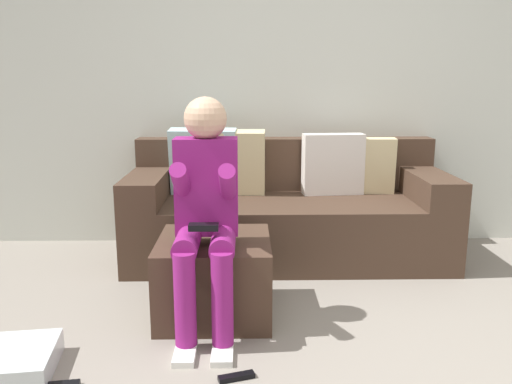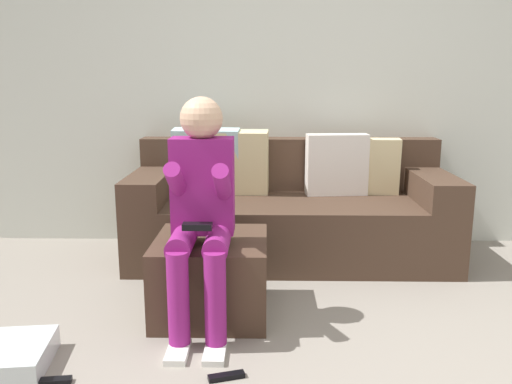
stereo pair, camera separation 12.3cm
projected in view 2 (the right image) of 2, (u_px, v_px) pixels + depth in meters
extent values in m
cube|color=silver|center=(312.00, 80.00, 4.01)|extent=(5.89, 0.10, 2.51)
cube|color=#473326|center=(290.00, 229.00, 3.76)|extent=(2.23, 0.88, 0.43)
cube|color=#473326|center=(289.00, 164.00, 4.01)|extent=(2.23, 0.19, 0.39)
cube|color=#473326|center=(151.00, 186.00, 3.71)|extent=(0.26, 0.88, 0.19)
cube|color=#473326|center=(432.00, 187.00, 3.67)|extent=(0.26, 0.88, 0.19)
cube|color=silver|center=(207.00, 162.00, 3.84)|extent=(0.49, 0.23, 0.49)
cube|color=beige|center=(236.00, 163.00, 3.83)|extent=(0.48, 0.23, 0.48)
cube|color=beige|center=(371.00, 167.00, 3.84)|extent=(0.41, 0.14, 0.41)
cube|color=white|center=(337.00, 165.00, 3.83)|extent=(0.45, 0.18, 0.44)
cube|color=#473326|center=(211.00, 276.00, 2.88)|extent=(0.60, 0.61, 0.42)
cube|color=#8C1E72|center=(203.00, 186.00, 2.69)|extent=(0.32, 0.17, 0.49)
sphere|color=#D8AD8C|center=(201.00, 118.00, 2.62)|extent=(0.22, 0.22, 0.22)
cylinder|color=#8C1E72|center=(182.00, 241.00, 2.59)|extent=(0.12, 0.33, 0.12)
cylinder|color=#8C1E72|center=(178.00, 298.00, 2.48)|extent=(0.10, 0.10, 0.46)
cube|color=white|center=(178.00, 352.00, 2.47)|extent=(0.10, 0.22, 0.03)
cylinder|color=#8C1E72|center=(177.00, 184.00, 2.58)|extent=(0.08, 0.31, 0.25)
cylinder|color=#8C1E72|center=(218.00, 241.00, 2.58)|extent=(0.12, 0.33, 0.12)
cylinder|color=#8C1E72|center=(215.00, 298.00, 2.47)|extent=(0.10, 0.10, 0.46)
cube|color=white|center=(215.00, 352.00, 2.46)|extent=(0.10, 0.22, 0.03)
cylinder|color=#8C1E72|center=(223.00, 186.00, 2.57)|extent=(0.08, 0.34, 0.27)
cube|color=black|center=(197.00, 226.00, 2.48)|extent=(0.14, 0.06, 0.03)
cube|color=silver|center=(7.00, 357.00, 2.35)|extent=(0.41, 0.43, 0.11)
cube|color=black|center=(226.00, 376.00, 2.27)|extent=(0.16, 0.09, 0.02)
cube|color=black|center=(47.00, 381.00, 2.23)|extent=(0.20, 0.07, 0.02)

